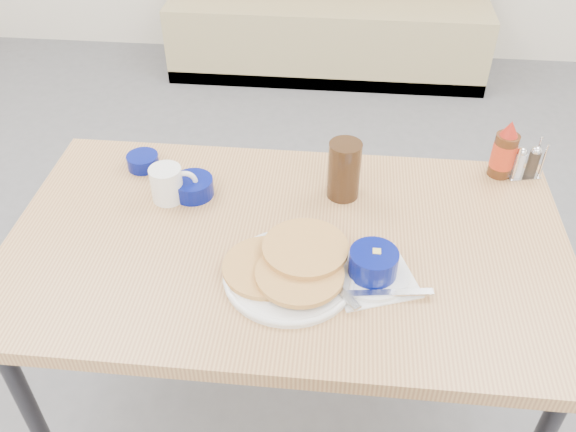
# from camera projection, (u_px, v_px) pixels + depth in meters

# --- Properties ---
(booth_bench) EXTENTS (1.90, 0.56, 1.22)m
(booth_bench) POSITION_uv_depth(u_px,v_px,m) (328.00, 13.00, 3.71)
(booth_bench) COLOR tan
(booth_bench) RESTS_ON ground
(dining_table) EXTENTS (1.40, 0.80, 0.76)m
(dining_table) POSITION_uv_depth(u_px,v_px,m) (287.00, 259.00, 1.55)
(dining_table) COLOR tan
(dining_table) RESTS_ON ground
(pancake_plate) EXTENTS (0.32, 0.31, 0.05)m
(pancake_plate) POSITION_uv_depth(u_px,v_px,m) (290.00, 269.00, 1.41)
(pancake_plate) COLOR white
(pancake_plate) RESTS_ON dining_table
(coffee_mug) EXTENTS (0.12, 0.09, 0.10)m
(coffee_mug) POSITION_uv_depth(u_px,v_px,m) (168.00, 183.00, 1.61)
(coffee_mug) COLOR white
(coffee_mug) RESTS_ON dining_table
(grits_setting) EXTENTS (0.25, 0.24, 0.08)m
(grits_setting) POSITION_uv_depth(u_px,v_px,m) (373.00, 267.00, 1.40)
(grits_setting) COLOR white
(grits_setting) RESTS_ON dining_table
(creamer_bowl) EXTENTS (0.09, 0.09, 0.04)m
(creamer_bowl) POSITION_uv_depth(u_px,v_px,m) (143.00, 161.00, 1.74)
(creamer_bowl) COLOR #040E68
(creamer_bowl) RESTS_ON dining_table
(butter_bowl) EXTENTS (0.11, 0.11, 0.05)m
(butter_bowl) POSITION_uv_depth(u_px,v_px,m) (193.00, 187.00, 1.64)
(butter_bowl) COLOR #040E68
(butter_bowl) RESTS_ON dining_table
(amber_tumbler) EXTENTS (0.11, 0.11, 0.16)m
(amber_tumbler) POSITION_uv_depth(u_px,v_px,m) (344.00, 170.00, 1.60)
(amber_tumbler) COLOR #311D0F
(amber_tumbler) RESTS_ON dining_table
(condiment_caddy) EXTENTS (0.10, 0.07, 0.11)m
(condiment_caddy) POSITION_uv_depth(u_px,v_px,m) (525.00, 164.00, 1.70)
(condiment_caddy) COLOR silver
(condiment_caddy) RESTS_ON dining_table
(syrup_bottle) EXTENTS (0.07, 0.07, 0.17)m
(syrup_bottle) POSITION_uv_depth(u_px,v_px,m) (504.00, 152.00, 1.68)
(syrup_bottle) COLOR #47230F
(syrup_bottle) RESTS_ON dining_table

